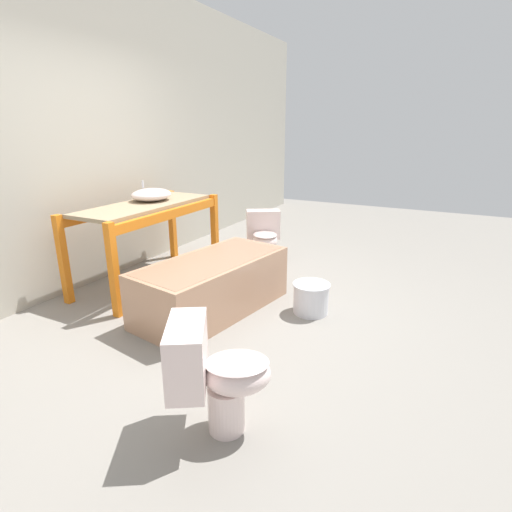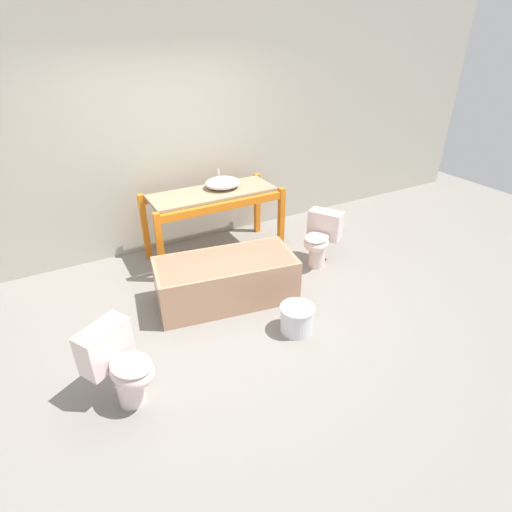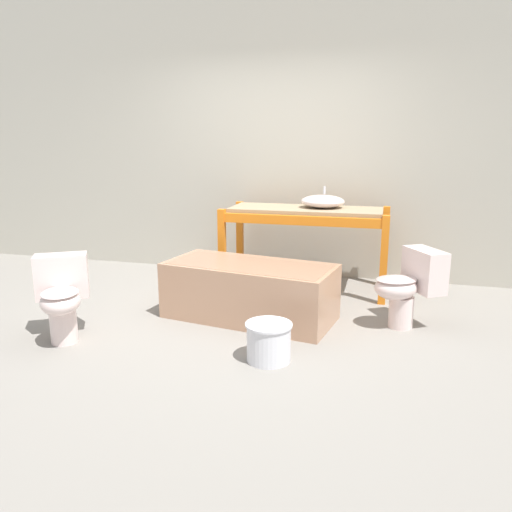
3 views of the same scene
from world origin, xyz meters
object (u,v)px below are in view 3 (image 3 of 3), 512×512
at_px(bathtub_main, 250,287).
at_px(toilet_far, 409,284).
at_px(toilet_near, 62,294).
at_px(bucket_white, 269,341).
at_px(sink_basin, 323,201).

height_order(bathtub_main, toilet_far, toilet_far).
height_order(toilet_near, bucket_white, toilet_near).
xyz_separation_m(sink_basin, toilet_near, (-1.77, -1.92, -0.55)).
distance_m(bathtub_main, bucket_white, 0.90).
bearing_deg(sink_basin, bathtub_main, -114.37).
bearing_deg(bucket_white, toilet_near, -178.86).
bearing_deg(sink_basin, bucket_white, -93.59).
height_order(sink_basin, toilet_near, sink_basin).
height_order(toilet_near, toilet_far, same).
relative_size(toilet_near, toilet_far, 1.00).
height_order(bathtub_main, toilet_near, toilet_near).
xyz_separation_m(sink_basin, toilet_far, (0.86, -0.93, -0.55)).
distance_m(toilet_far, bucket_white, 1.38).
xyz_separation_m(toilet_near, toilet_far, (2.63, 0.98, 0.00)).
distance_m(bathtub_main, toilet_near, 1.54).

